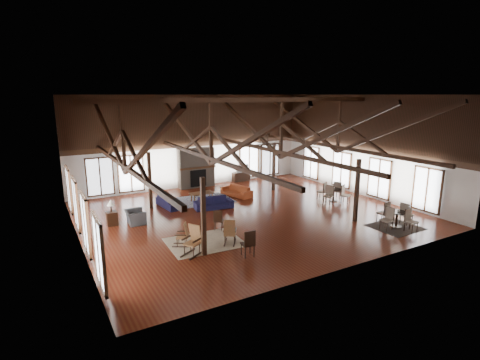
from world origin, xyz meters
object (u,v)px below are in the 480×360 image
sofa_navy_front (214,203)px  tv_console (241,177)px  cafe_table_far (334,193)px  cafe_table_near (397,216)px  sofa_navy_left (169,202)px  sofa_orange (237,191)px  armchair (135,217)px  coffee_table (202,193)px

sofa_navy_front → tv_console: 6.75m
cafe_table_far → cafe_table_near: bearing=-96.0°
tv_console → cafe_table_near: bearing=-82.3°
sofa_navy_left → cafe_table_near: (8.13, -8.22, 0.23)m
sofa_navy_front → sofa_orange: same height
sofa_navy_front → cafe_table_near: bearing=-39.0°
sofa_navy_front → sofa_navy_left: size_ratio=1.05×
sofa_orange → cafe_table_far: size_ratio=1.06×
sofa_navy_front → sofa_orange: size_ratio=1.00×
sofa_navy_front → cafe_table_far: cafe_table_far is taller
sofa_orange → tv_console: size_ratio=1.65×
armchair → tv_console: 10.35m
armchair → tv_console: bearing=-56.1°
armchair → cafe_table_far: size_ratio=0.51×
armchair → sofa_navy_front: bearing=-82.4°
armchair → cafe_table_near: 12.25m
sofa_orange → cafe_table_near: cafe_table_near is taller
coffee_table → sofa_navy_front: bearing=-93.2°
armchair → sofa_navy_left: bearing=-49.3°
coffee_table → armchair: 4.75m
cafe_table_near → tv_console: 11.90m
armchair → cafe_table_far: cafe_table_far is taller
sofa_navy_front → sofa_navy_left: 2.45m
sofa_orange → armchair: size_ratio=2.08×
cafe_table_near → tv_console: size_ratio=1.58×
sofa_navy_left → cafe_table_far: bearing=-118.1°
cafe_table_far → sofa_navy_front: bearing=162.3°
sofa_navy_front → coffee_table: bearing=98.2°
cafe_table_near → cafe_table_far: cafe_table_near is taller
sofa_navy_front → armchair: size_ratio=2.07×
sofa_navy_front → cafe_table_far: bearing=-8.7°
sofa_orange → tv_console: (2.21, 3.33, 0.01)m
sofa_navy_front → coffee_table: sofa_navy_front is taller
coffee_table → armchair: bearing=-157.8°
sofa_orange → coffee_table: 2.32m
sofa_navy_front → cafe_table_near: size_ratio=1.05×
sofa_orange → cafe_table_near: size_ratio=1.05×
sofa_navy_front → coffee_table: 1.60m
coffee_table → sofa_orange: bearing=-0.7°
sofa_navy_left → cafe_table_far: (8.62, -3.54, 0.22)m
sofa_orange → sofa_navy_front: bearing=-68.9°
cafe_table_far → tv_console: 7.41m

